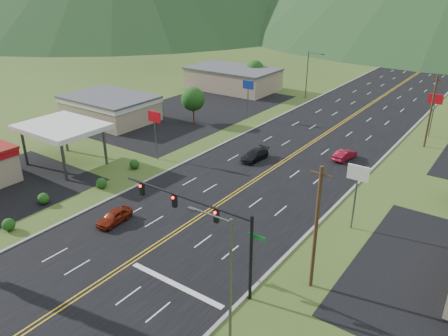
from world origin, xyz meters
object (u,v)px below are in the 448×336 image
Objects in this scene: streetlight_east at (226,271)px; gas_canopy at (62,128)px; traffic_signal at (205,220)px; car_dark_mid at (255,155)px; streetlight_west at (309,72)px; car_red_far at (345,155)px; car_red_near at (114,217)px.

gas_canopy is at bearing 160.12° from streetlight_east.
gas_canopy is (-33.18, 12.00, -0.31)m from streetlight_east.
car_dark_mid is at bearing 113.08° from traffic_signal.
gas_canopy is 24.31m from car_dark_mid.
streetlight_west is at bearing 107.97° from traffic_signal.
car_red_far is (-5.01, 33.86, -4.51)m from streetlight_east.
streetlight_west is 0.90× the size of gas_canopy.
streetlight_west reaches higher than gas_canopy.
car_red_near is (-17.12, 5.61, -4.52)m from streetlight_east.
streetlight_west reaches higher than car_red_near.
car_red_near is at bearing 172.58° from traffic_signal.
car_red_far is (12.11, 28.24, 0.00)m from car_red_near.
traffic_signal is at bearing 139.61° from streetlight_east.
car_red_near is 0.96× the size of car_red_far.
streetlight_west is 49.10m from gas_canopy.
gas_canopy is at bearing -137.00° from car_dark_mid.
car_dark_mid is at bearing -75.78° from streetlight_west.
gas_canopy is at bearing -102.13° from streetlight_west.
streetlight_east is 1.00× the size of streetlight_west.
traffic_signal reaches higher than car_red_far.
gas_canopy is at bearing 155.29° from car_red_near.
car_red_near is at bearing -83.97° from streetlight_west.
car_dark_mid is at bearing 79.94° from car_red_near.
traffic_signal reaches higher than gas_canopy.
streetlight_east is 35.28m from gas_canopy.
car_dark_mid is 11.72m from car_red_far.
car_red_far is at bearing 37.81° from gas_canopy.
car_red_far reaches higher than car_dark_mid.
gas_canopy is at bearing 164.30° from traffic_signal.
streetlight_west is at bearing 77.87° from gas_canopy.
gas_canopy is (-28.48, 8.00, -0.46)m from traffic_signal.
traffic_signal is at bearing -10.45° from car_red_near.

